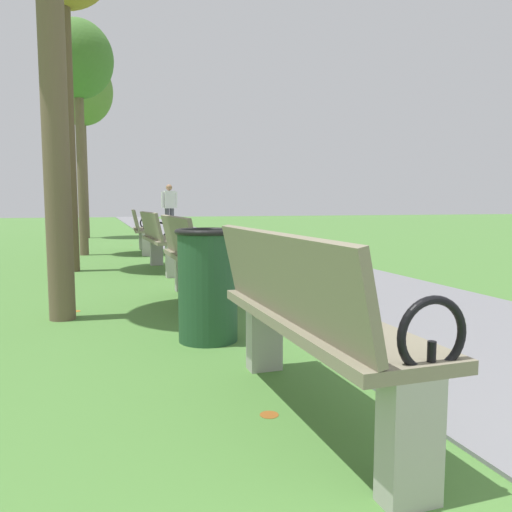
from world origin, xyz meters
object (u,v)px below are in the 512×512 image
Objects in this scene: park_bench_3 at (192,256)px; tree_5 at (81,93)px; tree_4 at (78,63)px; pedestrian_walking at (169,207)px; park_bench_4 at (160,239)px; park_bench_2 at (306,319)px; trash_bin at (208,285)px; park_bench_5 at (142,229)px.

park_bench_3 is 11.47m from tree_5.
tree_4 reaches higher than pedestrian_walking.
park_bench_3 is at bearing -96.87° from pedestrian_walking.
park_bench_3 and park_bench_4 have the same top height.
park_bench_3 is at bearing 90.00° from park_bench_2.
tree_5 is 12.84m from trash_bin.
park_bench_2 is at bearing -84.38° from trash_bin.
tree_5 reaches higher than tree_4.
park_bench_2 is at bearing -90.00° from park_bench_4.
park_bench_4 is at bearing 87.92° from trash_bin.
park_bench_5 is 0.31× the size of tree_5.
trash_bin is (-1.51, -12.74, -0.50)m from pedestrian_walking.
pedestrian_walking reaches higher than trash_bin.
park_bench_2 is 2.94m from park_bench_3.
park_bench_2 is at bearing -90.00° from park_bench_3.
park_bench_3 reaches higher than trash_bin.
park_bench_5 is at bearing 90.00° from park_bench_4.
park_bench_2 and park_bench_4 have the same top height.
tree_5 is (-1.22, 8.16, 3.74)m from park_bench_4.
tree_4 is (-1.16, 5.47, 3.23)m from park_bench_3.
park_bench_5 is (0.00, 8.60, 0.00)m from park_bench_2.
trash_bin is (1.01, -6.92, -3.29)m from tree_4.
park_bench_5 is 1.93× the size of trash_bin.
trash_bin is at bearing -92.08° from park_bench_4.
park_bench_5 is (0.00, 5.65, 0.00)m from park_bench_3.
park_bench_5 is 3.44m from tree_4.
tree_5 reaches higher than pedestrian_walking.
park_bench_5 is at bearing 90.00° from park_bench_3.
park_bench_2 is at bearing -84.93° from tree_5.
tree_5 reaches higher than park_bench_4.
tree_4 is 5.33m from tree_5.
tree_4 reaches higher than trash_bin.
park_bench_3 is at bearing -90.00° from park_bench_5.
tree_4 is (-1.16, 2.85, 3.23)m from park_bench_4.
park_bench_2 is 0.99× the size of park_bench_4.
tree_4 is at bearing 112.15° from park_bench_4.
park_bench_3 is 5.65m from park_bench_5.
park_bench_4 is 0.36× the size of tree_4.
tree_5 is at bearing 103.37° from park_bench_5.
park_bench_3 is 2.62m from park_bench_4.
tree_4 reaches higher than park_bench_2.
tree_5 is (-1.22, 5.12, 3.74)m from park_bench_5.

